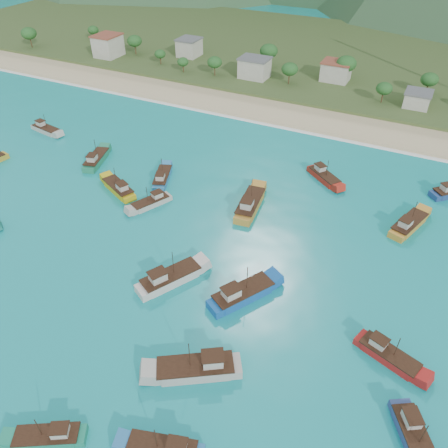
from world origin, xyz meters
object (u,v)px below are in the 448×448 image
at_px(boat_11, 250,205).
at_px(boat_12, 162,178).
at_px(boat_29, 96,160).
at_px(boat_7, 324,177).
at_px(boat_8, 408,225).
at_px(boat_0, 388,356).
at_px(boat_13, 119,189).
at_px(boat_21, 415,439).
at_px(boat_28, 242,295).
at_px(boat_2, 170,279).
at_px(boat_3, 197,369).
at_px(boat_17, 46,130).
at_px(boat_18, 151,203).
at_px(boat_1, 49,437).

relative_size(boat_11, boat_12, 1.24).
distance_m(boat_11, boat_29, 42.25).
relative_size(boat_7, boat_8, 0.84).
height_order(boat_0, boat_13, boat_13).
distance_m(boat_0, boat_21, 12.18).
bearing_deg(boat_8, boat_13, -146.91).
xyz_separation_m(boat_11, boat_28, (9.08, -24.20, -0.06)).
height_order(boat_2, boat_21, boat_2).
xyz_separation_m(boat_7, boat_28, (-1.83, -42.72, 0.21)).
height_order(boat_3, boat_13, boat_3).
height_order(boat_8, boat_28, boat_28).
bearing_deg(boat_28, boat_8, 86.07).
bearing_deg(boat_17, boat_18, 79.42).
relative_size(boat_12, boat_13, 0.95).
height_order(boat_18, boat_28, boat_28).
bearing_deg(boat_28, boat_3, -58.56).
distance_m(boat_8, boat_11, 32.37).
xyz_separation_m(boat_0, boat_13, (-62.20, 18.56, 0.08)).
xyz_separation_m(boat_2, boat_11, (3.71, 26.34, 0.07)).
bearing_deg(boat_7, boat_21, 64.60).
height_order(boat_1, boat_11, boat_11).
bearing_deg(boat_18, boat_3, 157.79).
xyz_separation_m(boat_11, boat_29, (-42.23, 1.21, -0.19)).
relative_size(boat_2, boat_11, 0.94).
height_order(boat_11, boat_29, boat_11).
bearing_deg(boat_3, boat_0, -90.95).
relative_size(boat_1, boat_21, 0.90).
relative_size(boat_3, boat_7, 1.27).
height_order(boat_0, boat_11, boat_11).
relative_size(boat_12, boat_18, 1.10).
distance_m(boat_1, boat_21, 45.41).
height_order(boat_7, boat_21, boat_7).
height_order(boat_0, boat_29, boat_29).
xyz_separation_m(boat_7, boat_18, (-30.58, -26.76, -0.09)).
height_order(boat_3, boat_11, boat_11).
bearing_deg(boat_2, boat_28, 38.23).
bearing_deg(boat_7, boat_0, 64.95).
height_order(boat_18, boat_29, boat_29).
relative_size(boat_3, boat_13, 1.13).
bearing_deg(boat_7, boat_18, -10.51).
relative_size(boat_2, boat_3, 0.98).
xyz_separation_m(boat_17, boat_28, (75.16, -32.80, 0.23)).
height_order(boat_17, boat_28, boat_28).
xyz_separation_m(boat_17, boat_29, (23.85, -7.39, 0.09)).
bearing_deg(boat_28, boat_13, -173.39).
bearing_deg(boat_2, boat_8, 73.06).
relative_size(boat_13, boat_21, 1.08).
height_order(boat_1, boat_18, boat_18).
bearing_deg(boat_13, boat_17, 92.17).
relative_size(boat_0, boat_8, 0.89).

